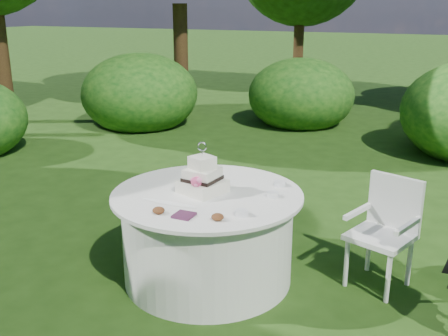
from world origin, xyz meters
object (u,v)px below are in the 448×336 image
(napkins, at_px, (184,215))
(cake, at_px, (202,179))
(table, at_px, (208,236))
(chair, at_px, (386,224))

(napkins, height_order, cake, cake)
(table, height_order, chair, chair)
(napkins, relative_size, cake, 0.33)
(cake, bearing_deg, chair, 21.23)
(table, xyz_separation_m, chair, (1.36, 0.54, 0.13))
(table, distance_m, cake, 0.50)
(table, bearing_deg, chair, 21.56)
(napkins, bearing_deg, chair, 39.14)
(napkins, xyz_separation_m, chair, (1.29, 1.05, -0.26))
(cake, relative_size, chair, 0.47)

